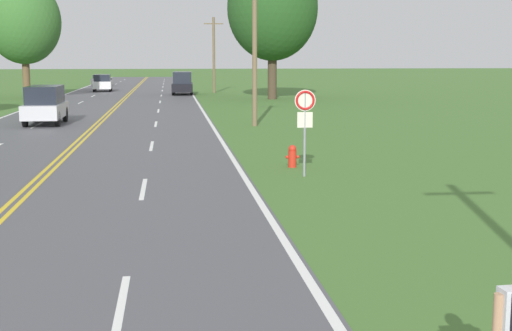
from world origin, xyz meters
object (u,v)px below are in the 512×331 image
car_silver_suv_mid_near (45,104)px  tree_mid_treeline (272,8)px  tree_right_cluster (24,22)px  car_dark_grey_sedan_distant (102,80)px  car_black_van_mid_far (182,83)px  traffic_sign (305,111)px  fire_hydrant (292,156)px  car_white_van_receding (103,83)px

car_silver_suv_mid_near → tree_mid_treeline: bearing=-36.7°
car_silver_suv_mid_near → tree_right_cluster: bearing=12.3°
car_silver_suv_mid_near → car_dark_grey_sedan_distant: bearing=1.3°
tree_mid_treeline → tree_right_cluster: 20.12m
car_silver_suv_mid_near → car_black_van_mid_far: bearing=-15.5°
traffic_sign → car_black_van_mid_far: (-2.61, 45.14, -0.82)m
fire_hydrant → traffic_sign: size_ratio=0.28×
tree_mid_treeline → car_dark_grey_sedan_distant: (-16.10, 28.69, -6.48)m
car_black_van_mid_far → car_dark_grey_sedan_distant: (-9.07, 20.71, -0.36)m
tree_right_cluster → car_white_van_receding: bearing=66.2°
car_black_van_mid_far → car_white_van_receding: 10.35m
car_dark_grey_sedan_distant → car_silver_suv_mid_near: bearing=-175.4°
fire_hydrant → car_white_van_receding: (-10.28, 50.30, 0.52)m
tree_mid_treeline → car_dark_grey_sedan_distant: bearing=119.3°
tree_right_cluster → car_black_van_mid_far: size_ratio=1.96×
car_black_van_mid_far → car_white_van_receding: bearing=-129.7°
car_black_van_mid_far → car_dark_grey_sedan_distant: size_ratio=1.14×
tree_mid_treeline → car_silver_suv_mid_near: 25.34m
tree_right_cluster → car_white_van_receding: tree_right_cluster is taller
fire_hydrant → car_dark_grey_sedan_distant: 65.16m
traffic_sign → car_black_van_mid_far: traffic_sign is taller
traffic_sign → tree_right_cluster: 43.59m
fire_hydrant → car_dark_grey_sedan_distant: bearing=100.3°
tree_right_cluster → car_black_van_mid_far: bearing=19.7°
tree_mid_treeline → tree_right_cluster: bearing=170.3°
car_black_van_mid_far → tree_mid_treeline: bearing=43.5°
tree_mid_treeline → car_white_van_receding: (-14.75, 14.88, -6.30)m
traffic_sign → tree_mid_treeline: bearing=83.2°
traffic_sign → car_dark_grey_sedan_distant: traffic_sign is taller
tree_mid_treeline → car_silver_suv_mid_near: bearing=-126.1°
car_silver_suv_mid_near → car_black_van_mid_far: size_ratio=0.94×
tree_right_cluster → tree_mid_treeline: bearing=-9.7°
car_silver_suv_mid_near → traffic_sign: bearing=-150.4°
car_black_van_mid_far → car_white_van_receding: size_ratio=1.23×
car_white_van_receding → car_dark_grey_sedan_distant: bearing=3.2°
fire_hydrant → car_black_van_mid_far: bearing=93.4°
tree_mid_treeline → car_white_van_receding: tree_mid_treeline is taller
tree_mid_treeline → tree_right_cluster: size_ratio=1.18×
car_silver_suv_mid_near → car_black_van_mid_far: car_black_van_mid_far is taller
traffic_sign → tree_right_cluster: tree_right_cluster is taller
traffic_sign → car_black_van_mid_far: bearing=93.3°
car_black_van_mid_far → car_white_van_receding: car_black_van_mid_far is taller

